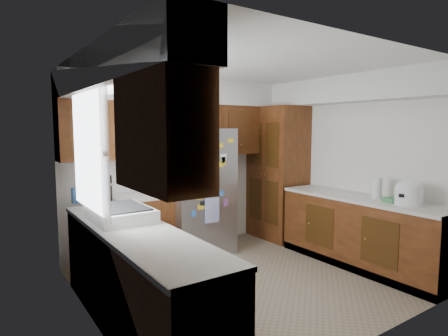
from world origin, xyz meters
The scene contains 12 objects.
floor centered at (0.00, 0.00, 0.00)m, with size 3.60×3.60×0.00m, color gray.
room_shell centered at (-0.11, 0.36, 1.82)m, with size 3.64×3.24×2.52m.
left_counter_run centered at (-1.36, 0.03, 0.43)m, with size 1.36×3.20×0.92m.
right_counter_run centered at (1.50, -0.47, 0.42)m, with size 0.63×2.25×0.92m.
pantry centered at (1.50, 1.15, 1.07)m, with size 0.60×0.90×2.15m, color #40200C.
fridge centered at (0.00, 1.20, 0.90)m, with size 0.90×0.79×1.80m.
bridge_cabinet centered at (0.00, 1.43, 1.98)m, with size 0.96×0.34×0.35m, color #40200C.
fridge_top_items centered at (-0.11, 1.40, 2.26)m, with size 0.62×0.36×0.25m.
sink_assembly centered at (-1.50, 0.10, 0.99)m, with size 0.52×0.70×0.37m.
left_counter_clutter centered at (-1.48, 0.83, 1.05)m, with size 0.41×0.95×0.38m.
rice_cooker centered at (1.50, -1.08, 1.06)m, with size 0.32×0.31×0.27m.
paper_towel centered at (1.54, -0.65, 1.05)m, with size 0.12×0.12×0.27m, color white.
Camera 1 is at (-2.67, -3.39, 1.80)m, focal length 30.00 mm.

